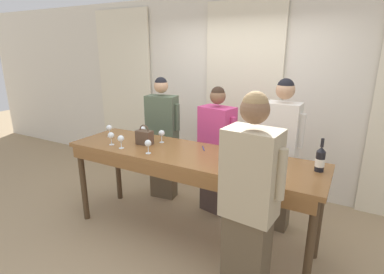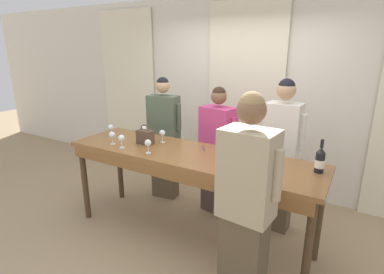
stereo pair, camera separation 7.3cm
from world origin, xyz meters
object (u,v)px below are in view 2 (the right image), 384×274
object	(u,v)px
handbag	(145,137)
wine_glass_center_right	(121,138)
tasting_bar	(187,163)
guest_cream_sweater	(281,156)
wine_glass_center_mid	(144,129)
wine_glass_front_left	(112,135)
wine_glass_front_right	(111,128)
guest_pink_top	(217,151)
wine_glass_front_mid	(162,133)
guest_olive_jacket	(164,138)
wine_glass_center_left	(148,143)
wine_bottle	(320,161)
wine_glass_back_left	(224,150)
host_pouring	(246,208)

from	to	relation	value
handbag	wine_glass_center_right	xyz separation A→B (m)	(-0.13, -0.24, 0.02)
tasting_bar	guest_cream_sweater	xyz separation A→B (m)	(0.80, 0.70, 0.01)
wine_glass_center_mid	wine_glass_front_left	bearing A→B (deg)	-111.78
handbag	wine_glass_center_mid	size ratio (longest dim) A/B	1.55
wine_glass_front_right	guest_pink_top	distance (m)	1.36
wine_glass_front_mid	guest_olive_jacket	distance (m)	0.66
wine_glass_center_left	guest_cream_sweater	world-z (taller)	guest_cream_sweater
wine_glass_center_mid	guest_pink_top	size ratio (longest dim) A/B	0.09
wine_bottle	wine_glass_back_left	world-z (taller)	wine_bottle
wine_glass_center_left	wine_glass_front_mid	bearing A→B (deg)	103.71
wine_glass_front_mid	guest_olive_jacket	size ratio (longest dim) A/B	0.09
guest_pink_top	host_pouring	xyz separation A→B (m)	(0.85, -1.29, 0.09)
wine_glass_front_right	guest_olive_jacket	xyz separation A→B (m)	(0.35, 0.63, -0.24)
guest_olive_jacket	host_pouring	distance (m)	2.11
wine_glass_front_left	wine_glass_center_mid	distance (m)	0.41
wine_glass_front_mid	wine_bottle	bearing A→B (deg)	-0.74
wine_glass_front_right	wine_glass_center_right	size ratio (longest dim) A/B	1.00
wine_glass_center_right	wine_glass_front_left	bearing A→B (deg)	167.05
wine_glass_front_mid	guest_pink_top	distance (m)	0.75
wine_glass_front_left	wine_bottle	bearing A→B (deg)	8.64
handbag	wine_glass_center_mid	xyz separation A→B (m)	(-0.16, 0.18, 0.02)
tasting_bar	wine_glass_front_left	world-z (taller)	wine_glass_front_left
wine_bottle	host_pouring	world-z (taller)	host_pouring
wine_glass_back_left	guest_cream_sweater	size ratio (longest dim) A/B	0.08
wine_glass_front_mid	guest_olive_jacket	xyz separation A→B (m)	(-0.35, 0.51, -0.24)
wine_glass_front_left	wine_glass_front_mid	bearing A→B (deg)	37.97
wine_glass_center_left	wine_glass_center_right	world-z (taller)	same
wine_bottle	wine_glass_front_mid	distance (m)	1.71
wine_glass_front_left	host_pouring	bearing A→B (deg)	-13.64
handbag	wine_glass_front_left	xyz separation A→B (m)	(-0.32, -0.20, 0.02)
handbag	host_pouring	distance (m)	1.59
wine_glass_front_right	guest_pink_top	xyz separation A→B (m)	(1.17, 0.63, -0.29)
wine_glass_center_mid	wine_glass_center_left	bearing A→B (deg)	-46.54
wine_glass_front_mid	wine_glass_front_left	bearing A→B (deg)	-142.03
guest_pink_top	wine_glass_center_mid	bearing A→B (deg)	-147.66
host_pouring	wine_glass_center_left	bearing A→B (deg)	162.11
wine_glass_back_left	guest_pink_top	world-z (taller)	guest_pink_top
wine_glass_front_mid	wine_glass_front_right	distance (m)	0.71
handbag	wine_glass_back_left	xyz separation A→B (m)	(0.99, -0.02, 0.02)
wine_glass_center_right	guest_pink_top	distance (m)	1.20
wine_glass_center_mid	wine_glass_back_left	distance (m)	1.17
wine_glass_back_left	guest_pink_top	size ratio (longest dim) A/B	0.09
tasting_bar	guest_pink_top	world-z (taller)	guest_pink_top
wine_glass_front_mid	guest_pink_top	bearing A→B (deg)	47.62
wine_glass_center_left	wine_glass_center_right	xyz separation A→B (m)	(-0.36, -0.01, 0.00)
guest_pink_top	tasting_bar	bearing A→B (deg)	-91.81
handbag	wine_glass_center_mid	distance (m)	0.24
handbag	wine_glass_center_left	size ratio (longest dim) A/B	1.55
guest_pink_top	wine_glass_center_left	bearing A→B (deg)	-112.72
wine_glass_front_mid	guest_cream_sweater	distance (m)	1.36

